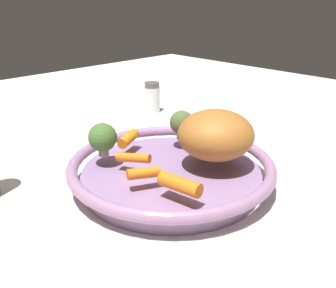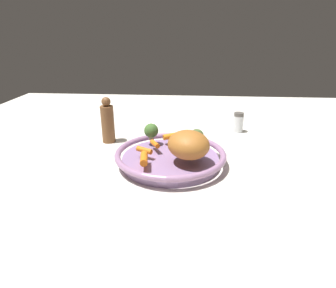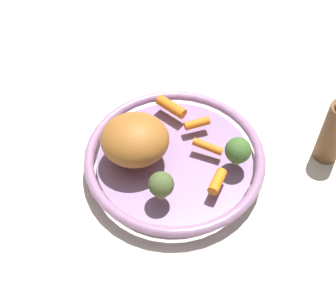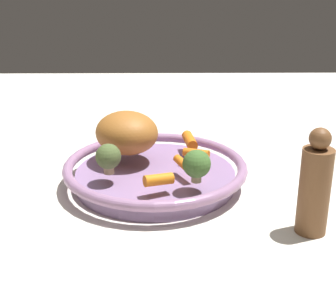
{
  "view_description": "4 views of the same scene",
  "coord_description": "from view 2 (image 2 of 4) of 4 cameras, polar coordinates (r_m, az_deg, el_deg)",
  "views": [
    {
      "loc": [
        -0.41,
        -0.41,
        0.31
      ],
      "look_at": [
        -0.02,
        -0.01,
        0.08
      ],
      "focal_mm": 40.9,
      "sensor_mm": 36.0,
      "label": 1
    },
    {
      "loc": [
        0.05,
        -0.82,
        0.4
      ],
      "look_at": [
        -0.01,
        -0.01,
        0.07
      ],
      "focal_mm": 30.86,
      "sensor_mm": 36.0,
      "label": 2
    },
    {
      "loc": [
        0.37,
        0.4,
        0.73
      ],
      "look_at": [
        0.01,
        -0.01,
        0.07
      ],
      "focal_mm": 49.73,
      "sensor_mm": 36.0,
      "label": 3
    },
    {
      "loc": [
        -0.01,
        0.85,
        0.39
      ],
      "look_at": [
        -0.02,
        0.0,
        0.08
      ],
      "focal_mm": 52.6,
      "sensor_mm": 36.0,
      "label": 4
    }
  ],
  "objects": [
    {
      "name": "broccoli_floret_large",
      "position": [
        0.97,
        -3.33,
        2.62
      ],
      "size": [
        0.05,
        0.05,
        0.06
      ],
      "color": "tan",
      "rests_on": "serving_bowl"
    },
    {
      "name": "baby_carrot_near_rim",
      "position": [
        0.88,
        -4.7,
        -1.22
      ],
      "size": [
        0.05,
        0.04,
        0.02
      ],
      "primitive_type": "cylinder",
      "rotation": [
        1.52,
        0.0,
        4.28
      ],
      "color": "orange",
      "rests_on": "serving_bowl"
    },
    {
      "name": "roast_chicken_piece",
      "position": [
        0.83,
        4.07,
        -0.14
      ],
      "size": [
        0.17,
        0.17,
        0.08
      ],
      "primitive_type": "ellipsoid",
      "rotation": [
        0.0,
        0.0,
        2.41
      ],
      "color": "#A86529",
      "rests_on": "serving_bowl"
    },
    {
      "name": "baby_carrot_right",
      "position": [
        0.82,
        -4.77,
        -2.88
      ],
      "size": [
        0.03,
        0.07,
        0.02
      ],
      "primitive_type": "cylinder",
      "rotation": [
        1.57,
        0.0,
        0.13
      ],
      "color": "orange",
      "rests_on": "serving_bowl"
    },
    {
      "name": "serving_bowl",
      "position": [
        0.9,
        0.48,
        -2.61
      ],
      "size": [
        0.35,
        0.35,
        0.05
      ],
      "color": "#8E709E",
      "rests_on": "ground_plane"
    },
    {
      "name": "salt_shaker",
      "position": [
        1.22,
        13.7,
        4.14
      ],
      "size": [
        0.04,
        0.04,
        0.08
      ],
      "color": "silver",
      "rests_on": "ground_plane"
    },
    {
      "name": "baby_carrot_left",
      "position": [
        0.99,
        0.48,
        1.56
      ],
      "size": [
        0.05,
        0.04,
        0.02
      ],
      "primitive_type": "cylinder",
      "rotation": [
        1.5,
        0.0,
        1.99
      ],
      "color": "orange",
      "rests_on": "serving_bowl"
    },
    {
      "name": "baby_carrot_center",
      "position": [
        0.93,
        -2.61,
        0.02
      ],
      "size": [
        0.04,
        0.06,
        0.02
      ],
      "primitive_type": "cylinder",
      "rotation": [
        1.66,
        0.0,
        3.58
      ],
      "color": "orange",
      "rests_on": "serving_bowl"
    },
    {
      "name": "broccoli_floret_mid",
      "position": [
        0.93,
        5.7,
        1.54
      ],
      "size": [
        0.05,
        0.05,
        0.05
      ],
      "color": "tan",
      "rests_on": "serving_bowl"
    },
    {
      "name": "pepper_mill",
      "position": [
        1.09,
        -11.83,
        4.27
      ],
      "size": [
        0.05,
        0.05,
        0.17
      ],
      "color": "brown",
      "rests_on": "ground_plane"
    },
    {
      "name": "ground_plane",
      "position": [
        0.91,
        0.47,
        -4.03
      ],
      "size": [
        2.02,
        2.02,
        0.0
      ],
      "primitive_type": "plane",
      "color": "silver"
    }
  ]
}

